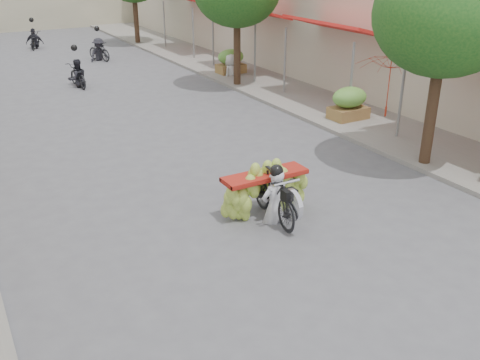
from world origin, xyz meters
name	(u,v)px	position (x,y,z in m)	size (l,w,h in m)	color
ground	(373,314)	(0.00, 0.00, 0.00)	(120.00, 120.00, 0.00)	#57575C
sidewalk_right	(258,76)	(7.00, 15.00, 0.06)	(4.00, 60.00, 0.12)	gray
shophouse_row_right	(366,3)	(11.99, 14.00, 3.00)	(9.77, 40.00, 6.00)	beige
street_tree_near	(446,16)	(5.40, 4.00, 3.78)	(3.40, 3.40, 5.25)	#3A2719
produce_crate_mid	(349,101)	(6.20, 8.00, 0.71)	(1.20, 0.88, 1.16)	brown
produce_crate_far	(231,59)	(6.20, 16.00, 0.71)	(1.20, 0.88, 1.16)	brown
banana_motorbike	(271,187)	(0.35, 3.54, 0.71)	(2.20, 1.95, 2.13)	black
market_umbrella	(393,54)	(6.04, 6.16, 2.52)	(2.69, 2.69, 1.85)	#A72A16
pedestrian	(231,54)	(6.01, 15.66, 1.02)	(1.03, 0.92, 1.80)	silver
bg_motorbike_a	(77,69)	(-0.27, 17.23, 0.74)	(0.83, 1.66, 1.95)	black
bg_motorbike_b	(98,44)	(2.06, 22.24, 0.85)	(1.18, 1.71, 1.95)	black
bg_motorbike_c	(34,34)	(-0.13, 27.48, 0.79)	(1.20, 1.75, 1.95)	black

